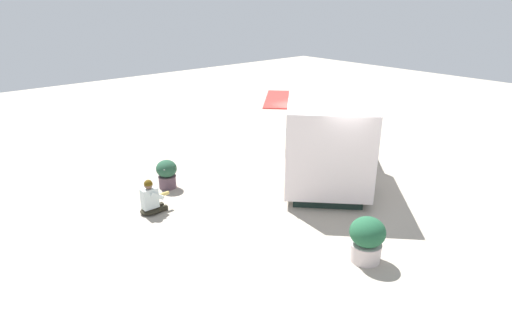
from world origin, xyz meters
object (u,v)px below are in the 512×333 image
(food_truck, at_px, (325,136))
(person_customer, at_px, (151,200))
(planter_flowering_near, at_px, (367,238))
(planter_flowering_far, at_px, (167,173))

(food_truck, xyz_separation_m, person_customer, (1.08, 4.97, -0.82))
(planter_flowering_near, bearing_deg, planter_flowering_far, 11.44)
(person_customer, xyz_separation_m, planter_flowering_near, (-4.58, -2.17, 0.16))
(planter_flowering_near, distance_m, planter_flowering_far, 5.73)
(food_truck, relative_size, planter_flowering_near, 5.48)
(person_customer, height_order, planter_flowering_far, person_customer)
(person_customer, relative_size, planter_flowering_far, 1.09)
(person_customer, height_order, planter_flowering_near, planter_flowering_near)
(food_truck, relative_size, person_customer, 5.93)
(planter_flowering_near, xyz_separation_m, planter_flowering_far, (5.62, 1.14, -0.07))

